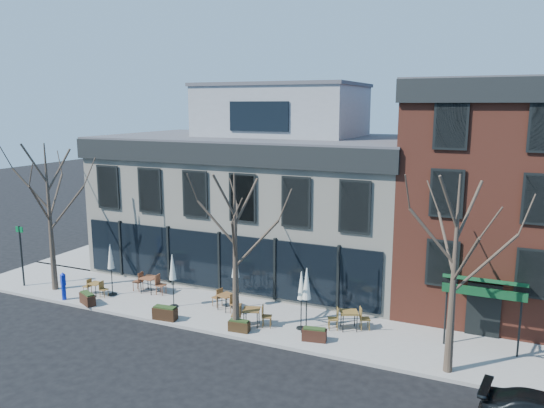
% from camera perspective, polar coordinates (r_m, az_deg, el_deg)
% --- Properties ---
extents(ground, '(120.00, 120.00, 0.00)m').
position_cam_1_polar(ground, '(28.85, -5.52, -9.74)').
color(ground, black).
rests_on(ground, ground).
extents(sidewalk_front, '(33.50, 4.70, 0.15)m').
position_cam_1_polar(sidewalk_front, '(25.64, -1.49, -12.19)').
color(sidewalk_front, gray).
rests_on(sidewalk_front, ground).
extents(sidewalk_side, '(4.50, 12.00, 0.15)m').
position_cam_1_polar(sidewalk_side, '(39.73, -15.44, -4.25)').
color(sidewalk_side, gray).
rests_on(sidewalk_side, ground).
extents(corner_building, '(18.39, 10.39, 11.10)m').
position_cam_1_polar(corner_building, '(31.96, -1.07, 1.09)').
color(corner_building, beige).
rests_on(corner_building, ground).
extents(red_brick_building, '(8.20, 11.78, 11.18)m').
position_cam_1_polar(red_brick_building, '(28.77, 22.84, 1.03)').
color(red_brick_building, brown).
rests_on(red_brick_building, ground).
extents(tree_corner, '(3.93, 3.98, 7.92)m').
position_cam_1_polar(tree_corner, '(30.44, -22.79, -1.14)').
color(tree_corner, '#382B21').
rests_on(tree_corner, sidewalk_front).
extents(tree_mid, '(3.50, 3.55, 7.04)m').
position_cam_1_polar(tree_mid, '(23.04, -3.96, -5.08)').
color(tree_mid, '#382B21').
rests_on(tree_mid, sidewalk_front).
extents(tree_right, '(3.72, 3.77, 7.48)m').
position_cam_1_polar(tree_right, '(20.50, 19.02, -6.99)').
color(tree_right, '#382B21').
rests_on(tree_right, sidewalk_front).
extents(sign_pole, '(0.50, 0.10, 3.40)m').
position_cam_1_polar(sign_pole, '(32.21, -25.36, -4.70)').
color(sign_pole, black).
rests_on(sign_pole, sidewalk_front).
extents(call_box, '(0.31, 0.29, 1.46)m').
position_cam_1_polar(call_box, '(29.45, -21.53, -8.13)').
color(call_box, '#0D22AA').
rests_on(call_box, sidewalk_front).
extents(cafe_set_0, '(1.56, 0.64, 0.82)m').
position_cam_1_polar(cafe_set_0, '(29.65, -18.46, -8.52)').
color(cafe_set_0, brown).
rests_on(cafe_set_0, sidewalk_front).
extents(cafe_set_1, '(1.98, 0.82, 1.04)m').
position_cam_1_polar(cafe_set_1, '(29.26, -13.06, -8.26)').
color(cafe_set_1, brown).
rests_on(cafe_set_1, sidewalk_front).
extents(cafe_set_3, '(1.85, 1.03, 0.95)m').
position_cam_1_polar(cafe_set_3, '(26.34, -4.95, -10.28)').
color(cafe_set_3, brown).
rests_on(cafe_set_3, sidewalk_front).
extents(cafe_set_4, '(1.93, 1.03, 0.99)m').
position_cam_1_polar(cafe_set_4, '(24.46, -2.22, -11.88)').
color(cafe_set_4, brown).
rests_on(cafe_set_4, sidewalk_front).
extents(cafe_set_5, '(1.93, 1.24, 1.01)m').
position_cam_1_polar(cafe_set_5, '(24.35, 8.28, -12.07)').
color(cafe_set_5, brown).
rests_on(cafe_set_5, sidewalk_front).
extents(umbrella_0, '(0.44, 0.44, 2.75)m').
position_cam_1_polar(umbrella_0, '(28.98, -16.96, -5.71)').
color(umbrella_0, black).
rests_on(umbrella_0, sidewalk_front).
extents(umbrella_1, '(0.43, 0.43, 2.68)m').
position_cam_1_polar(umbrella_1, '(26.62, -10.65, -7.00)').
color(umbrella_1, black).
rests_on(umbrella_1, sidewalk_front).
extents(umbrella_2, '(0.48, 0.48, 2.98)m').
position_cam_1_polar(umbrella_2, '(26.03, -3.95, -6.76)').
color(umbrella_2, black).
rests_on(umbrella_2, sidewalk_front).
extents(umbrella_3, '(0.47, 0.47, 2.95)m').
position_cam_1_polar(umbrella_3, '(23.29, 3.75, -8.93)').
color(umbrella_3, black).
rests_on(umbrella_3, sidewalk_front).
extents(umbrella_4, '(0.43, 0.43, 2.66)m').
position_cam_1_polar(umbrella_4, '(23.70, 3.18, -9.09)').
color(umbrella_4, black).
rests_on(umbrella_4, sidewalk_front).
extents(planter_0, '(1.15, 0.84, 0.60)m').
position_cam_1_polar(planter_0, '(28.55, -19.24, -9.57)').
color(planter_0, '#311B10').
rests_on(planter_0, sidewalk_front).
extents(planter_1, '(1.17, 0.55, 0.64)m').
position_cam_1_polar(planter_1, '(25.70, -11.44, -11.41)').
color(planter_1, black).
rests_on(planter_1, sidewalk_front).
extents(planter_2, '(0.97, 0.46, 0.53)m').
position_cam_1_polar(planter_2, '(24.06, -3.56, -12.93)').
color(planter_2, '#322210').
rests_on(planter_2, sidewalk_front).
extents(planter_3, '(1.09, 0.59, 0.58)m').
position_cam_1_polar(planter_3, '(23.20, 4.58, -13.80)').
color(planter_3, '#321910').
rests_on(planter_3, sidewalk_front).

